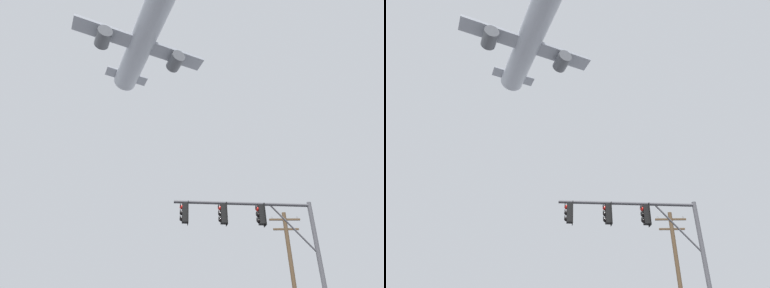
# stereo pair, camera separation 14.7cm
# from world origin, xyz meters

# --- Properties ---
(signal_pole_near) EXTENTS (6.54, 0.91, 6.75)m
(signal_pole_near) POSITION_xyz_m (2.90, 8.45, 5.23)
(signal_pole_near) COLOR #4C4C51
(signal_pole_near) RESTS_ON ground
(utility_pole) EXTENTS (2.20, 0.28, 8.92)m
(utility_pole) POSITION_xyz_m (6.28, 16.76, 4.75)
(utility_pole) COLOR brown
(utility_pole) RESTS_ON ground
(airplane) EXTENTS (22.61, 29.28, 8.41)m
(airplane) POSITION_xyz_m (-9.46, 34.18, 46.62)
(airplane) COLOR #B7BCC6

